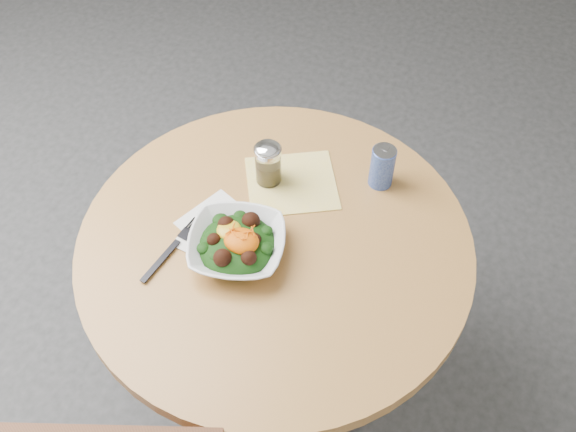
% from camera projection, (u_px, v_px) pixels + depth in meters
% --- Properties ---
extents(ground, '(6.00, 6.00, 0.00)m').
position_uv_depth(ground, '(279.00, 381.00, 2.03)').
color(ground, '#2A2A2D').
rests_on(ground, ground).
extents(table, '(0.90, 0.90, 0.75)m').
position_uv_depth(table, '(276.00, 287.00, 1.61)').
color(table, black).
rests_on(table, ground).
extents(cloth_napkin, '(0.28, 0.27, 0.00)m').
position_uv_depth(cloth_napkin, '(291.00, 183.00, 1.56)').
color(cloth_napkin, '#DDB50B').
rests_on(cloth_napkin, table).
extents(paper_napkins, '(0.19, 0.21, 0.00)m').
position_uv_depth(paper_napkins, '(217.00, 229.00, 1.47)').
color(paper_napkins, silver).
rests_on(paper_napkins, table).
extents(salad_bowl, '(0.26, 0.26, 0.08)m').
position_uv_depth(salad_bowl, '(237.00, 244.00, 1.41)').
color(salad_bowl, silver).
rests_on(salad_bowl, table).
extents(fork, '(0.05, 0.20, 0.00)m').
position_uv_depth(fork, '(173.00, 247.00, 1.43)').
color(fork, black).
rests_on(fork, table).
extents(spice_shaker, '(0.07, 0.07, 0.12)m').
position_uv_depth(spice_shaker, '(268.00, 163.00, 1.52)').
color(spice_shaker, silver).
rests_on(spice_shaker, table).
extents(beverage_can, '(0.06, 0.06, 0.11)m').
position_uv_depth(beverage_can, '(382.00, 167.00, 1.52)').
color(beverage_can, navy).
rests_on(beverage_can, table).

